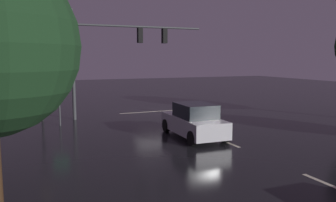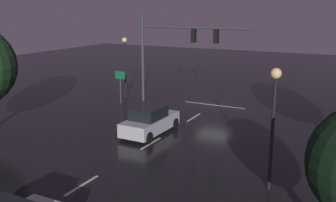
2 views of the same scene
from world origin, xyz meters
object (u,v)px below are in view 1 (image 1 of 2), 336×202
car_approaching (194,121)px  route_sign (59,93)px  traffic_signal_assembly (117,46)px  street_lamp_right_kerb (40,64)px

car_approaching → route_sign: (5.89, -5.58, 1.11)m
traffic_signal_assembly → street_lamp_right_kerb: 4.93m
car_approaching → street_lamp_right_kerb: (6.76, -7.61, 2.75)m
traffic_signal_assembly → route_sign: (3.91, 1.73, -2.81)m
car_approaching → street_lamp_right_kerb: bearing=-48.4°
street_lamp_right_kerb → route_sign: 2.75m
traffic_signal_assembly → street_lamp_right_kerb: bearing=-3.5°
car_approaching → street_lamp_right_kerb: size_ratio=0.87×
traffic_signal_assembly → car_approaching: size_ratio=2.04×
traffic_signal_assembly → route_sign: traffic_signal_assembly is taller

